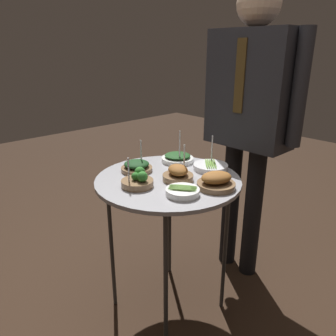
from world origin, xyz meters
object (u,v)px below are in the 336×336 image
Objects in this scene: bowl_spinach_back_left at (137,166)px; bowl_asparagus_center at (183,191)px; bowl_roast_mid_left at (178,174)px; bowl_spinach_front_center at (178,158)px; waiter_figure at (250,104)px; bowl_asparagus_mid_right at (210,166)px; bowl_roast_back_right at (216,181)px; serving_cart at (168,189)px; bowl_broccoli_front_left at (138,180)px.

bowl_asparagus_center is at bearing -5.59° from bowl_spinach_back_left.
bowl_roast_mid_left is 0.26m from bowl_spinach_front_center.
bowl_asparagus_center is 0.71m from waiter_figure.
bowl_spinach_back_left is 0.89× the size of bowl_asparagus_mid_right.
bowl_spinach_front_center reaches higher than bowl_roast_back_right.
serving_cart is 0.25m from bowl_spinach_front_center.
bowl_asparagus_mid_right is at bearing 50.91° from bowl_spinach_back_left.
serving_cart is at bearing -94.90° from waiter_figure.
serving_cart is at bearing -163.11° from bowl_roast_mid_left.
serving_cart is 0.25m from bowl_roast_back_right.
bowl_roast_mid_left is 0.18m from bowl_roast_back_right.
bowl_roast_back_right is at bearing 18.28° from serving_cart.
bowl_roast_mid_left is 0.60m from waiter_figure.
bowl_roast_back_right is (0.40, 0.12, 0.01)m from bowl_spinach_back_left.
waiter_figure is (-0.13, 0.64, 0.27)m from bowl_asparagus_center.
bowl_spinach_back_left is (-0.17, -0.05, 0.08)m from serving_cart.
bowl_asparagus_center is (0.18, -0.08, 0.07)m from serving_cart.
bowl_roast_mid_left is at bearing 15.99° from bowl_spinach_back_left.
bowl_asparagus_center is 0.78× the size of bowl_spinach_front_center.
bowl_asparagus_mid_right is at bearing 135.83° from bowl_roast_back_right.
waiter_figure is at bearing 63.09° from bowl_spinach_front_center.
bowl_roast_mid_left is 0.90× the size of bowl_spinach_front_center.
serving_cart is 0.25m from bowl_asparagus_mid_right.
bowl_asparagus_center is at bearing -107.06° from bowl_roast_back_right.
bowl_roast_mid_left is 0.16m from bowl_asparagus_center.
bowl_roast_back_right is (0.17, -0.16, 0.02)m from bowl_asparagus_mid_right.
bowl_asparagus_mid_right is at bearing -88.15° from waiter_figure.
bowl_roast_back_right is at bearing -44.17° from bowl_asparagus_mid_right.
bowl_broccoli_front_left is 0.87× the size of bowl_roast_mid_left.
waiter_figure reaches higher than serving_cart.
bowl_spinach_front_center is (-0.14, 0.20, 0.08)m from serving_cart.
bowl_spinach_front_center is (-0.12, 0.36, -0.01)m from bowl_broccoli_front_left.
bowl_broccoli_front_left reaches higher than bowl_asparagus_center.
bowl_broccoli_front_left is at bearing -112.09° from bowl_roast_mid_left.
waiter_figure reaches higher than bowl_roast_back_right.
serving_cart is 0.18m from bowl_broccoli_front_left.
bowl_asparagus_center reaches higher than serving_cart.
bowl_asparagus_center is (0.20, 0.08, -0.01)m from bowl_broccoli_front_left.
bowl_roast_mid_left is at bearing 142.09° from bowl_asparagus_center.
bowl_spinach_front_center is at bearing -116.91° from waiter_figure.
bowl_asparagus_mid_right is (0.23, 0.29, -0.01)m from bowl_spinach_back_left.
bowl_asparagus_mid_right is (0.08, 0.40, -0.01)m from bowl_broccoli_front_left.
bowl_asparagus_center is (0.12, -0.32, 0.00)m from bowl_asparagus_mid_right.
bowl_roast_mid_left is 0.23m from bowl_spinach_back_left.
serving_cart is at bearing 154.84° from bowl_asparagus_center.
bowl_roast_mid_left is 1.15× the size of bowl_asparagus_center.
serving_cart is 4.30× the size of bowl_asparagus_mid_right.
bowl_asparagus_mid_right is 0.96× the size of bowl_spinach_front_center.
bowl_asparagus_mid_right is at bearing 76.12° from serving_cart.
bowl_broccoli_front_left is 0.34m from bowl_roast_back_right.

